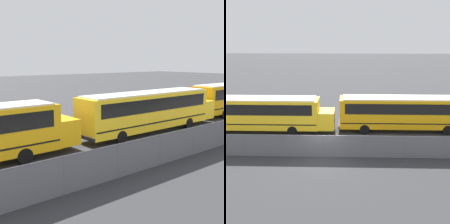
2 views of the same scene
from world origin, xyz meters
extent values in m
plane|color=#38383A|center=(0.00, 0.00, 0.00)|extent=(200.00, 200.00, 0.00)
cube|color=#333335|center=(0.00, -6.00, 0.00)|extent=(161.09, 12.00, 0.01)
cube|color=#9EA0A5|center=(0.00, 0.00, 0.86)|extent=(127.09, 0.03, 1.72)
cube|color=slate|center=(0.00, -0.01, 0.86)|extent=(127.09, 0.01, 1.72)
cylinder|color=slate|center=(0.00, 0.00, 1.72)|extent=(127.09, 0.05, 0.05)
cylinder|color=slate|center=(-6.05, 0.00, 0.86)|extent=(0.07, 0.07, 1.72)
cylinder|color=slate|center=(-3.03, 0.00, 0.86)|extent=(0.07, 0.07, 1.72)
cylinder|color=slate|center=(0.00, 0.00, 0.86)|extent=(0.07, 0.07, 1.72)
cylinder|color=slate|center=(3.03, 0.00, 0.86)|extent=(0.07, 0.07, 1.72)
cylinder|color=slate|center=(6.05, 0.00, 0.86)|extent=(0.07, 0.07, 1.72)
cylinder|color=slate|center=(9.08, 0.00, 0.86)|extent=(0.07, 0.07, 1.72)
cube|color=yellow|center=(-6.97, 5.94, 1.81)|extent=(12.20, 2.58, 2.70)
cube|color=black|center=(-6.97, 5.94, 2.40)|extent=(11.23, 2.62, 0.97)
cube|color=black|center=(-6.97, 5.94, 1.05)|extent=(11.96, 2.61, 0.10)
cube|color=yellow|center=(-0.14, 5.94, 1.27)|extent=(1.46, 2.37, 1.62)
cube|color=silver|center=(-6.97, 5.94, 3.21)|extent=(11.59, 2.32, 0.10)
cylinder|color=black|center=(-3.19, 7.11, 0.46)|extent=(0.91, 0.28, 0.91)
cylinder|color=black|center=(-3.19, 4.77, 0.46)|extent=(0.91, 0.28, 0.91)
cube|color=orange|center=(7.18, 6.59, 1.81)|extent=(12.20, 2.58, 2.70)
cube|color=black|center=(7.18, 6.59, 2.40)|extent=(11.23, 2.62, 0.97)
cube|color=black|center=(7.18, 6.59, 1.05)|extent=(11.96, 2.61, 0.10)
cube|color=black|center=(1.03, 6.59, 0.61)|extent=(0.12, 2.58, 0.24)
cube|color=silver|center=(7.18, 6.59, 3.21)|extent=(11.59, 2.32, 0.10)
cylinder|color=black|center=(10.97, 7.76, 0.46)|extent=(0.91, 0.28, 0.91)
cylinder|color=black|center=(10.97, 5.42, 0.46)|extent=(0.91, 0.28, 0.91)
cylinder|color=black|center=(3.40, 7.76, 0.46)|extent=(0.91, 0.28, 0.91)
cylinder|color=black|center=(3.40, 5.42, 0.46)|extent=(0.91, 0.28, 0.91)
camera|label=1|loc=(-24.63, -11.05, 5.72)|focal=50.00mm
camera|label=2|loc=(1.79, -21.97, 9.49)|focal=50.00mm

